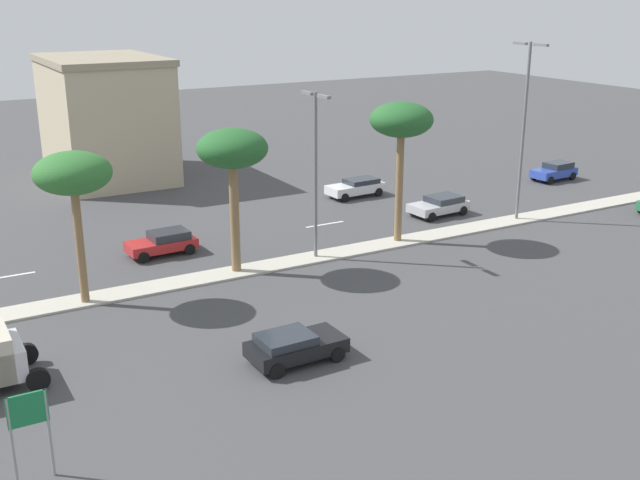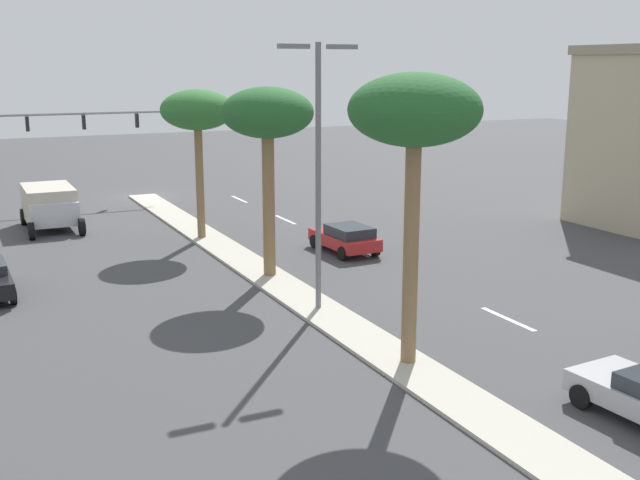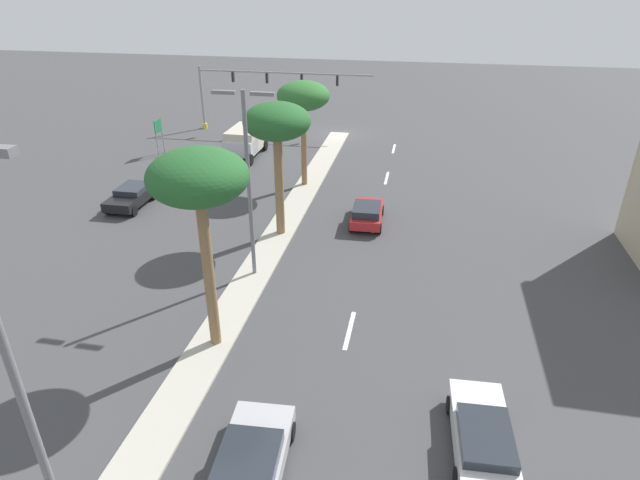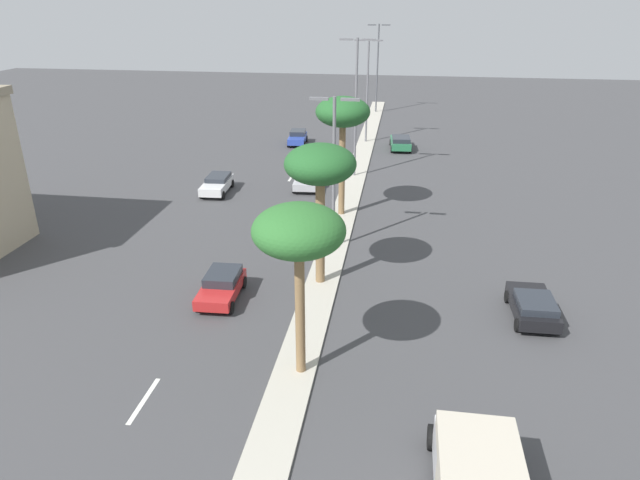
{
  "view_description": "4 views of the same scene",
  "coord_description": "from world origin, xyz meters",
  "px_view_note": "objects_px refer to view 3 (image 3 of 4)",
  "views": [
    {
      "loc": [
        36.04,
        7.27,
        14.47
      ],
      "look_at": [
        2.19,
        26.49,
        1.86
      ],
      "focal_mm": 43.01,
      "sensor_mm": 36.0,
      "label": 1
    },
    {
      "loc": [
        11.44,
        51.2,
        8.63
      ],
      "look_at": [
        -1.74,
        24.06,
        1.74
      ],
      "focal_mm": 42.91,
      "sensor_mm": 36.0,
      "label": 2
    },
    {
      "loc": [
        -7.91,
        49.82,
        13.93
      ],
      "look_at": [
        -3.25,
        26.35,
        1.77
      ],
      "focal_mm": 29.47,
      "sensor_mm": 36.0,
      "label": 3
    },
    {
      "loc": [
        4.02,
        -5.15,
        14.77
      ],
      "look_at": [
        0.01,
        21.62,
        3.01
      ],
      "focal_mm": 31.89,
      "sensor_mm": 36.0,
      "label": 4
    }
  ],
  "objects_px": {
    "sedan_black_left": "(131,196)",
    "sedan_white_outboard": "(482,435)",
    "palm_tree_leading": "(277,125)",
    "street_lamp_center": "(248,172)",
    "sedan_red_near": "(367,213)",
    "box_truck": "(245,141)",
    "traffic_signal_gantry": "(249,88)",
    "street_lamp_rear": "(12,371)",
    "palm_tree_trailing": "(198,181)",
    "palm_tree_center": "(303,97)",
    "directional_road_sign": "(159,130)",
    "sedan_silver_mid": "(251,458)"
  },
  "relations": [
    {
      "from": "sedan_black_left",
      "to": "sedan_white_outboard",
      "type": "height_order",
      "value": "sedan_white_outboard"
    },
    {
      "from": "palm_tree_leading",
      "to": "street_lamp_center",
      "type": "distance_m",
      "value": 4.98
    },
    {
      "from": "sedan_red_near",
      "to": "box_truck",
      "type": "relative_size",
      "value": 0.74
    },
    {
      "from": "traffic_signal_gantry",
      "to": "sedan_red_near",
      "type": "relative_size",
      "value": 4.28
    },
    {
      "from": "traffic_signal_gantry",
      "to": "street_lamp_rear",
      "type": "height_order",
      "value": "street_lamp_rear"
    },
    {
      "from": "traffic_signal_gantry",
      "to": "palm_tree_leading",
      "type": "distance_m",
      "value": 23.79
    },
    {
      "from": "street_lamp_rear",
      "to": "sedan_white_outboard",
      "type": "distance_m",
      "value": 13.51
    },
    {
      "from": "palm_tree_trailing",
      "to": "sedan_black_left",
      "type": "xyz_separation_m",
      "value": [
        10.95,
        -12.86,
        -6.57
      ]
    },
    {
      "from": "traffic_signal_gantry",
      "to": "palm_tree_center",
      "type": "distance_m",
      "value": 16.32
    },
    {
      "from": "sedan_red_near",
      "to": "sedan_white_outboard",
      "type": "distance_m",
      "value": 17.68
    },
    {
      "from": "sedan_red_near",
      "to": "street_lamp_rear",
      "type": "bearing_deg",
      "value": 77.92
    },
    {
      "from": "directional_road_sign",
      "to": "street_lamp_rear",
      "type": "height_order",
      "value": "street_lamp_rear"
    },
    {
      "from": "street_lamp_rear",
      "to": "sedan_red_near",
      "type": "xyz_separation_m",
      "value": [
        -4.87,
        -22.73,
        -5.98
      ]
    },
    {
      "from": "palm_tree_trailing",
      "to": "sedan_white_outboard",
      "type": "bearing_deg",
      "value": 160.9
    },
    {
      "from": "traffic_signal_gantry",
      "to": "palm_tree_leading",
      "type": "xyz_separation_m",
      "value": [
        -8.9,
        21.92,
        2.49
      ]
    },
    {
      "from": "directional_road_sign",
      "to": "box_truck",
      "type": "bearing_deg",
      "value": -169.76
    },
    {
      "from": "street_lamp_rear",
      "to": "sedan_red_near",
      "type": "relative_size",
      "value": 2.86
    },
    {
      "from": "street_lamp_center",
      "to": "box_truck",
      "type": "bearing_deg",
      "value": -70.22
    },
    {
      "from": "directional_road_sign",
      "to": "sedan_black_left",
      "type": "xyz_separation_m",
      "value": [
        -3.18,
        10.75,
        -1.43
      ]
    },
    {
      "from": "palm_tree_center",
      "to": "box_truck",
      "type": "relative_size",
      "value": 1.37
    },
    {
      "from": "sedan_red_near",
      "to": "palm_tree_center",
      "type": "bearing_deg",
      "value": -47.42
    },
    {
      "from": "directional_road_sign",
      "to": "sedan_white_outboard",
      "type": "relative_size",
      "value": 0.68
    },
    {
      "from": "directional_road_sign",
      "to": "palm_tree_center",
      "type": "xyz_separation_m",
      "value": [
        -13.68,
        4.76,
        4.27
      ]
    },
    {
      "from": "traffic_signal_gantry",
      "to": "box_truck",
      "type": "bearing_deg",
      "value": 104.09
    },
    {
      "from": "street_lamp_center",
      "to": "sedan_black_left",
      "type": "height_order",
      "value": "street_lamp_center"
    },
    {
      "from": "palm_tree_leading",
      "to": "sedan_silver_mid",
      "type": "height_order",
      "value": "palm_tree_leading"
    },
    {
      "from": "sedan_white_outboard",
      "to": "box_truck",
      "type": "relative_size",
      "value": 0.82
    },
    {
      "from": "sedan_red_near",
      "to": "sedan_black_left",
      "type": "xyz_separation_m",
      "value": [
        15.77,
        0.26,
        -0.01
      ]
    },
    {
      "from": "street_lamp_rear",
      "to": "street_lamp_center",
      "type": "bearing_deg",
      "value": -89.62
    },
    {
      "from": "palm_tree_center",
      "to": "sedan_red_near",
      "type": "distance_m",
      "value": 9.64
    },
    {
      "from": "palm_tree_center",
      "to": "sedan_white_outboard",
      "type": "bearing_deg",
      "value": 115.94
    },
    {
      "from": "sedan_black_left",
      "to": "directional_road_sign",
      "type": "bearing_deg",
      "value": -73.53
    },
    {
      "from": "sedan_black_left",
      "to": "sedan_silver_mid",
      "type": "bearing_deg",
      "value": 127.56
    },
    {
      "from": "palm_tree_trailing",
      "to": "sedan_black_left",
      "type": "height_order",
      "value": "palm_tree_trailing"
    },
    {
      "from": "sedan_black_left",
      "to": "sedan_white_outboard",
      "type": "xyz_separation_m",
      "value": [
        -21.44,
        16.49,
        0.01
      ]
    },
    {
      "from": "sedan_black_left",
      "to": "sedan_white_outboard",
      "type": "distance_m",
      "value": 27.05
    },
    {
      "from": "palm_tree_trailing",
      "to": "sedan_silver_mid",
      "type": "xyz_separation_m",
      "value": [
        -3.49,
        5.92,
        -6.57
      ]
    },
    {
      "from": "street_lamp_center",
      "to": "street_lamp_rear",
      "type": "relative_size",
      "value": 0.81
    },
    {
      "from": "directional_road_sign",
      "to": "sedan_black_left",
      "type": "relative_size",
      "value": 0.75
    },
    {
      "from": "traffic_signal_gantry",
      "to": "directional_road_sign",
      "type": "relative_size",
      "value": 5.65
    },
    {
      "from": "traffic_signal_gantry",
      "to": "sedan_black_left",
      "type": "height_order",
      "value": "traffic_signal_gantry"
    },
    {
      "from": "directional_road_sign",
      "to": "sedan_white_outboard",
      "type": "height_order",
      "value": "directional_road_sign"
    },
    {
      "from": "street_lamp_center",
      "to": "sedan_red_near",
      "type": "bearing_deg",
      "value": -124.17
    },
    {
      "from": "sedan_black_left",
      "to": "box_truck",
      "type": "relative_size",
      "value": 0.75
    },
    {
      "from": "palm_tree_center",
      "to": "sedan_white_outboard",
      "type": "distance_m",
      "value": 25.64
    },
    {
      "from": "box_truck",
      "to": "sedan_black_left",
      "type": "bearing_deg",
      "value": 71.9
    },
    {
      "from": "directional_road_sign",
      "to": "palm_tree_leading",
      "type": "xyz_separation_m",
      "value": [
        -14.08,
        12.94,
        4.49
      ]
    },
    {
      "from": "sedan_red_near",
      "to": "palm_tree_leading",
      "type": "bearing_deg",
      "value": 26.7
    },
    {
      "from": "palm_tree_trailing",
      "to": "sedan_silver_mid",
      "type": "height_order",
      "value": "palm_tree_trailing"
    },
    {
      "from": "street_lamp_rear",
      "to": "box_truck",
      "type": "xyz_separation_m",
      "value": [
        6.97,
        -34.51,
        -5.45
      ]
    }
  ]
}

